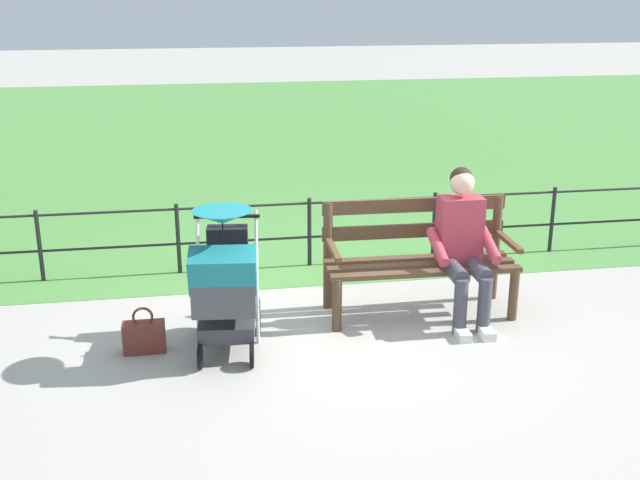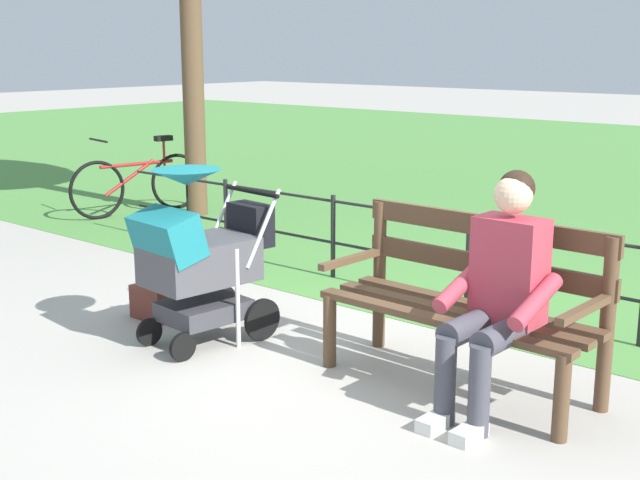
# 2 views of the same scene
# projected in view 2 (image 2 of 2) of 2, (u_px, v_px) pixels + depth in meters

# --- Properties ---
(ground_plane) EXTENTS (60.00, 60.00, 0.00)m
(ground_plane) POSITION_uv_depth(u_px,v_px,m) (351.00, 358.00, 5.26)
(ground_plane) COLOR #ADA89E
(park_bench) EXTENTS (1.61, 0.64, 0.96)m
(park_bench) POSITION_uv_depth(u_px,v_px,m) (467.00, 295.00, 4.76)
(park_bench) COLOR brown
(park_bench) RESTS_ON ground
(person_on_bench) EXTENTS (0.54, 0.74, 1.28)m
(person_on_bench) POSITION_uv_depth(u_px,v_px,m) (498.00, 288.00, 4.36)
(person_on_bench) COLOR #42424C
(person_on_bench) RESTS_ON ground
(stroller) EXTENTS (0.59, 0.93, 1.15)m
(stroller) POSITION_uv_depth(u_px,v_px,m) (199.00, 255.00, 5.41)
(stroller) COLOR black
(stroller) RESTS_ON ground
(handbag) EXTENTS (0.32, 0.14, 0.37)m
(handbag) POSITION_uv_depth(u_px,v_px,m) (151.00, 302.00, 5.98)
(handbag) COLOR brown
(handbag) RESTS_ON ground
(park_fence) EXTENTS (7.74, 0.04, 0.70)m
(park_fence) POSITION_uv_depth(u_px,v_px,m) (502.00, 258.00, 6.01)
(park_fence) COLOR black
(park_fence) RESTS_ON ground
(bicycle) EXTENTS (0.47, 1.64, 0.89)m
(bicycle) POSITION_uv_depth(u_px,v_px,m) (138.00, 183.00, 9.70)
(bicycle) COLOR black
(bicycle) RESTS_ON ground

